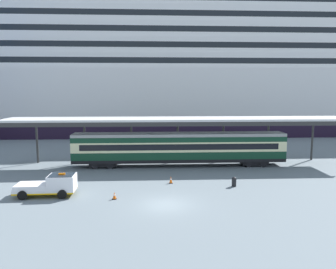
{
  "coord_description": "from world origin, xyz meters",
  "views": [
    {
      "loc": [
        -1.09,
        -25.6,
        9.24
      ],
      "look_at": [
        0.69,
        9.65,
        4.5
      ],
      "focal_mm": 34.82,
      "sensor_mm": 36.0,
      "label": 1
    }
  ],
  "objects": [
    {
      "name": "ground_plane",
      "position": [
        0.0,
        0.0,
        0.0
      ],
      "size": [
        400.0,
        400.0,
        0.0
      ],
      "primitive_type": "plane",
      "color": "slate"
    },
    {
      "name": "cruise_ship",
      "position": [
        1.25,
        50.57,
        14.23
      ],
      "size": [
        168.58,
        26.94,
        41.44
      ],
      "color": "black",
      "rests_on": "ground"
    },
    {
      "name": "platform_canopy",
      "position": [
        2.29,
        14.23,
        5.62
      ],
      "size": [
        42.3,
        5.2,
        5.92
      ],
      "color": "silver",
      "rests_on": "ground"
    },
    {
      "name": "train_carriage",
      "position": [
        2.29,
        13.78,
        2.32
      ],
      "size": [
        25.85,
        2.81,
        4.11
      ],
      "color": "black",
      "rests_on": "ground"
    },
    {
      "name": "service_truck",
      "position": [
        -10.0,
        2.86,
        0.99
      ],
      "size": [
        5.26,
        2.37,
        2.02
      ],
      "color": "white",
      "rests_on": "ground"
    },
    {
      "name": "traffic_cone_near",
      "position": [
        0.8,
        6.2,
        0.37
      ],
      "size": [
        0.36,
        0.36,
        0.74
      ],
      "color": "black",
      "rests_on": "ground"
    },
    {
      "name": "traffic_cone_mid",
      "position": [
        -4.33,
        1.59,
        0.31
      ],
      "size": [
        0.36,
        0.36,
        0.63
      ],
      "color": "black",
      "rests_on": "ground"
    },
    {
      "name": "quay_bollard",
      "position": [
        6.88,
        4.79,
        0.52
      ],
      "size": [
        0.48,
        0.48,
        0.96
      ],
      "color": "black",
      "rests_on": "ground"
    }
  ]
}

